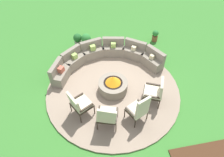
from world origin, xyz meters
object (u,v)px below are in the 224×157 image
object	(u,v)px
fire_pit	(113,85)
lounge_chair_back_right	(155,91)
potted_plant_2	(86,40)
lounge_chair_back_left	(139,109)
potted_plant_0	(155,35)
potted_plant_1	(78,40)
lounge_chair_front_right	(107,116)
curved_stone_bench	(105,57)
lounge_chair_front_left	(79,104)

from	to	relation	value
fire_pit	lounge_chair_back_right	size ratio (longest dim) A/B	1.04
potted_plant_2	lounge_chair_back_left	bearing A→B (deg)	-73.94
potted_plant_0	potted_plant_1	size ratio (longest dim) A/B	0.90
fire_pit	lounge_chair_front_right	xyz separation A→B (m)	(-0.45, -1.41, 0.28)
curved_stone_bench	lounge_chair_back_left	distance (m)	2.96
potted_plant_2	curved_stone_bench	bearing A→B (deg)	-63.80
lounge_chair_front_left	lounge_chair_back_left	xyz separation A→B (m)	(1.77, -0.57, 0.03)
potted_plant_0	fire_pit	bearing A→B (deg)	-133.09
curved_stone_bench	lounge_chair_back_right	world-z (taller)	lounge_chair_back_right
fire_pit	potted_plant_0	size ratio (longest dim) A/B	1.89
lounge_chair_front_left	lounge_chair_front_right	bearing A→B (deg)	23.71
fire_pit	potted_plant_1	bearing A→B (deg)	109.25
lounge_chair_front_right	potted_plant_1	size ratio (longest dim) A/B	1.71
potted_plant_0	potted_plant_2	distance (m)	3.14
lounge_chair_front_left	lounge_chair_front_right	xyz separation A→B (m)	(0.79, -0.60, -0.01)
lounge_chair_back_right	potted_plant_1	bearing A→B (deg)	56.10
fire_pit	lounge_chair_front_right	size ratio (longest dim) A/B	0.99
curved_stone_bench	potted_plant_1	size ratio (longest dim) A/B	7.13
lounge_chair_front_left	lounge_chair_front_right	size ratio (longest dim) A/B	1.02
lounge_chair_front_left	potted_plant_1	world-z (taller)	lounge_chair_front_left
lounge_chair_front_left	fire_pit	bearing A→B (deg)	94.19
fire_pit	lounge_chair_back_left	size ratio (longest dim) A/B	0.91
fire_pit	lounge_chair_front_left	xyz separation A→B (m)	(-1.24, -0.82, 0.29)
lounge_chair_front_right	curved_stone_bench	bearing A→B (deg)	99.04
fire_pit	potted_plant_2	size ratio (longest dim) A/B	1.56
lounge_chair_front_left	lounge_chair_front_right	world-z (taller)	lounge_chair_front_left
potted_plant_2	potted_plant_0	bearing A→B (deg)	-2.25
lounge_chair_back_right	potted_plant_1	xyz separation A→B (m)	(-2.30, 3.69, -0.26)
lounge_chair_back_left	lounge_chair_back_right	bearing A→B (deg)	13.23
curved_stone_bench	fire_pit	bearing A→B (deg)	-88.41
potted_plant_1	potted_plant_2	distance (m)	0.40
lounge_chair_back_right	potted_plant_1	distance (m)	4.36
lounge_chair_back_left	lounge_chair_back_right	size ratio (longest dim) A/B	1.14
lounge_chair_front_right	lounge_chair_back_right	bearing A→B (deg)	37.96
potted_plant_2	lounge_chair_front_left	bearing A→B (deg)	-99.14
lounge_chair_front_left	lounge_chair_back_right	bearing A→B (deg)	62.33
lounge_chair_front_left	lounge_chair_back_left	distance (m)	1.86
fire_pit	lounge_chair_back_left	world-z (taller)	lounge_chair_back_left
lounge_chair_front_right	potted_plant_2	bearing A→B (deg)	109.96
lounge_chair_front_right	potted_plant_0	distance (m)	5.02
curved_stone_bench	lounge_chair_back_left	bearing A→B (deg)	-78.77
fire_pit	curved_stone_bench	world-z (taller)	curved_stone_bench
lounge_chair_back_left	potted_plant_0	size ratio (longest dim) A/B	2.09
potted_plant_1	potted_plant_2	size ratio (longest dim) A/B	0.92
fire_pit	lounge_chair_front_left	bearing A→B (deg)	-146.69
lounge_chair_back_right	potted_plant_1	size ratio (longest dim) A/B	1.64
lounge_chair_back_left	potted_plant_1	size ratio (longest dim) A/B	1.88
fire_pit	lounge_chair_front_right	distance (m)	1.51
curved_stone_bench	lounge_chair_back_right	xyz separation A→B (m)	(1.32, -2.26, 0.23)
potted_plant_0	potted_plant_1	distance (m)	3.52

